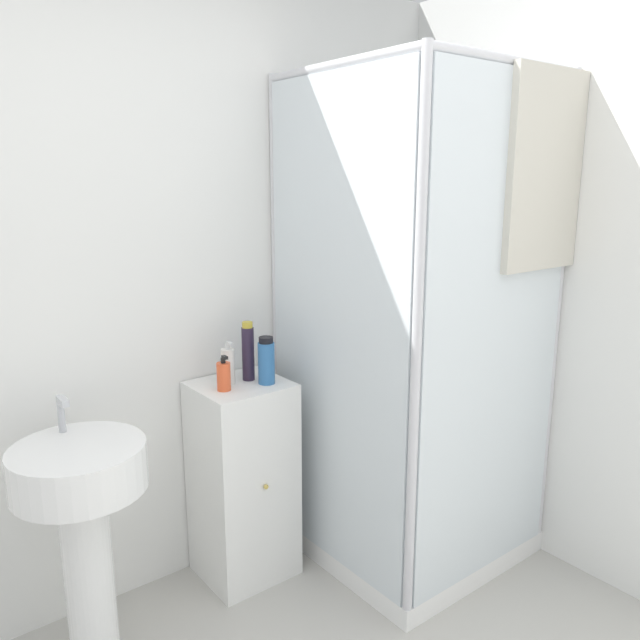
# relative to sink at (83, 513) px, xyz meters

# --- Properties ---
(wall_back) EXTENTS (6.40, 0.06, 2.50)m
(wall_back) POSITION_rel_sink_xyz_m (0.19, 0.35, 0.65)
(wall_back) COLOR white
(wall_back) RESTS_ON ground_plane
(shower_enclosure) EXTENTS (0.89, 0.92, 2.10)m
(shower_enclosure) POSITION_rel_sink_xyz_m (1.37, -0.21, 0.02)
(shower_enclosure) COLOR white
(shower_enclosure) RESTS_ON ground_plane
(vanity_cabinet) EXTENTS (0.37, 0.36, 0.86)m
(vanity_cabinet) POSITION_rel_sink_xyz_m (0.70, 0.15, -0.17)
(vanity_cabinet) COLOR white
(vanity_cabinet) RESTS_ON ground_plane
(sink) EXTENTS (0.43, 0.43, 0.97)m
(sink) POSITION_rel_sink_xyz_m (0.00, 0.00, 0.00)
(sink) COLOR white
(sink) RESTS_ON ground_plane
(soap_dispenser) EXTENTS (0.05, 0.06, 0.14)m
(soap_dispenser) POSITION_rel_sink_xyz_m (0.61, 0.12, 0.32)
(soap_dispenser) COLOR #E5562D
(soap_dispenser) RESTS_ON vanity_cabinet
(shampoo_bottle_tall_black) EXTENTS (0.05, 0.05, 0.25)m
(shampoo_bottle_tall_black) POSITION_rel_sink_xyz_m (0.75, 0.17, 0.38)
(shampoo_bottle_tall_black) COLOR #281E33
(shampoo_bottle_tall_black) RESTS_ON vanity_cabinet
(shampoo_bottle_blue) EXTENTS (0.07, 0.07, 0.19)m
(shampoo_bottle_blue) POSITION_rel_sink_xyz_m (0.79, 0.08, 0.36)
(shampoo_bottle_blue) COLOR #2D66A3
(shampoo_bottle_blue) RESTS_ON vanity_cabinet
(lotion_bottle_white) EXTENTS (0.05, 0.06, 0.18)m
(lotion_bottle_white) POSITION_rel_sink_xyz_m (0.67, 0.18, 0.34)
(lotion_bottle_white) COLOR white
(lotion_bottle_white) RESTS_ON vanity_cabinet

